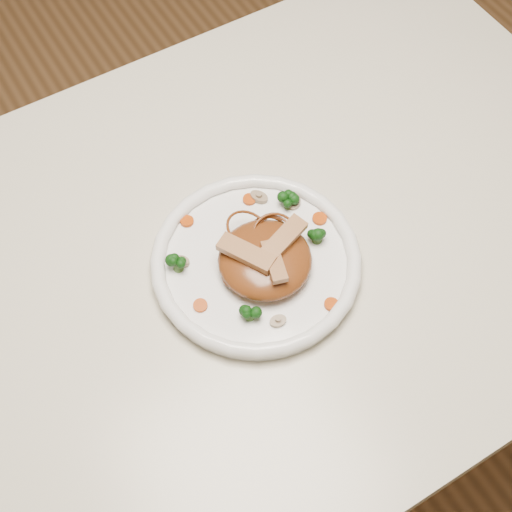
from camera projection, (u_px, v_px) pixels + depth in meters
ground at (250, 419)px, 1.63m from camera, size 4.00×4.00×0.00m
table at (246, 279)px, 1.08m from camera, size 1.20×0.80×0.75m
plate at (256, 264)px, 0.97m from camera, size 0.33×0.33×0.02m
noodle_mound at (265, 259)px, 0.94m from camera, size 0.14×0.14×0.04m
chicken_a at (283, 239)px, 0.92m from camera, size 0.08×0.05×0.01m
chicken_b at (246, 253)px, 0.91m from camera, size 0.06×0.08×0.01m
chicken_c at (274, 261)px, 0.91m from camera, size 0.04×0.06×0.01m
broccoli_0 at (289, 200)px, 0.99m from camera, size 0.03×0.03×0.03m
broccoli_1 at (178, 262)px, 0.94m from camera, size 0.04×0.04×0.03m
broccoli_2 at (250, 312)px, 0.90m from camera, size 0.03×0.03×0.03m
broccoli_3 at (318, 235)px, 0.96m from camera, size 0.03×0.03×0.03m
carrot_0 at (249, 199)px, 1.01m from camera, size 0.02×0.02×0.00m
carrot_1 at (200, 305)px, 0.92m from camera, size 0.02×0.02×0.00m
carrot_2 at (320, 219)px, 0.99m from camera, size 0.03×0.03×0.00m
carrot_3 at (187, 221)px, 0.99m from camera, size 0.02×0.02×0.00m
carrot_4 at (331, 304)px, 0.92m from camera, size 0.02×0.02×0.00m
mushroom_0 at (278, 321)px, 0.91m from camera, size 0.03×0.03×0.01m
mushroom_1 at (294, 202)px, 1.01m from camera, size 0.04×0.04×0.01m
mushroom_2 at (182, 261)px, 0.96m from camera, size 0.03×0.03×0.01m
mushroom_3 at (259, 197)px, 1.01m from camera, size 0.04×0.04×0.01m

